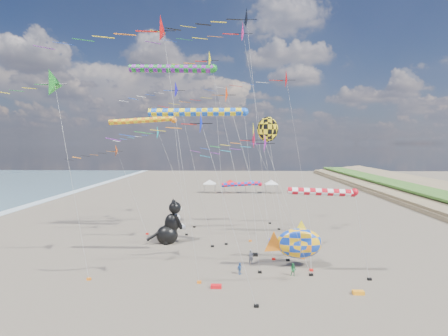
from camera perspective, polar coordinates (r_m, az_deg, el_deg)
name	(u,v)px	position (r m, az deg, el deg)	size (l,w,h in m)	color
ground	(233,311)	(27.26, 1.41, -22.24)	(260.00, 260.00, 0.00)	brown
delta_kite_0	(170,93)	(41.03, -8.87, 12.07)	(10.47, 2.08, 19.20)	#1811BA
delta_kite_1	(159,134)	(50.48, -10.56, 5.43)	(10.47, 2.12, 14.73)	#11B1BB
delta_kite_2	(221,96)	(35.97, -0.41, 11.63)	(11.35, 2.01, 18.18)	#E93807
delta_kite_3	(47,86)	(34.13, -26.96, 11.84)	(9.92, 2.48, 18.45)	#1C8924
delta_kite_4	(241,35)	(50.57, 2.74, 20.94)	(17.02, 2.99, 28.54)	#F2217A
delta_kite_5	(279,80)	(44.60, 8.96, 13.95)	(13.34, 2.56, 21.36)	#C60508
delta_kite_6	(202,127)	(25.16, -3.67, 6.69)	(9.58, 1.84, 14.54)	#071DDD
delta_kite_7	(109,153)	(48.24, -18.33, 2.27)	(10.58, 1.87, 12.07)	#F6591E
delta_kite_8	(206,60)	(43.64, -2.90, 17.23)	(12.86, 2.30, 23.51)	#FFF807
delta_kite_9	(145,37)	(31.51, -12.84, 20.19)	(13.26, 2.35, 22.39)	red
delta_kite_10	(267,146)	(31.46, 7.11, 3.58)	(8.91, 1.90, 13.11)	purple
delta_kite_11	(232,18)	(41.54, 1.33, 23.31)	(13.76, 2.63, 27.39)	black
delta_kite_12	(258,142)	(36.09, 5.58, 4.17)	(10.27, 1.99, 13.49)	red
windsock_0	(325,193)	(31.74, 16.18, -3.88)	(7.48, 0.67, 8.19)	red
windsock_1	(243,184)	(52.39, 3.14, -2.69)	(7.46, 0.63, 6.32)	red
windsock_2	(201,113)	(32.13, -3.79, 8.98)	(10.38, 0.77, 15.29)	blue
windsock_3	(145,121)	(46.65, -12.79, 7.50)	(10.07, 0.73, 15.42)	orange
windsock_4	(175,69)	(42.32, -7.94, 15.69)	(11.45, 0.95, 21.18)	#178227
angelfish_kite	(266,130)	(37.46, 6.84, 6.14)	(3.74, 3.02, 14.90)	yellow
cat_inflatable	(169,221)	(43.13, -8.90, -8.59)	(3.99, 1.99, 5.38)	black
fish_inflatable	(299,243)	(35.44, 12.07, -11.90)	(5.99, 2.62, 4.66)	#123CB6
person_adult	(251,257)	(36.07, 4.42, -14.28)	(0.54, 0.36, 1.49)	slate
child_green	(293,270)	(33.67, 11.25, -15.97)	(0.58, 0.45, 1.19)	#268543
child_blue	(240,269)	(33.54, 2.58, -16.08)	(0.63, 0.26, 1.08)	#2A58A2
kite_bag_0	(358,293)	(31.55, 21.07, -18.44)	(0.90, 0.44, 0.30)	orange
kite_bag_1	(216,286)	(30.77, -1.29, -18.76)	(0.90, 0.44, 0.30)	red
kite_bag_2	(254,255)	(38.75, 4.90, -13.91)	(0.90, 0.44, 0.30)	black
kite_bag_3	(273,240)	(44.37, 7.95, -11.60)	(0.90, 0.44, 0.30)	#152AD3
tent_row	(240,180)	(84.93, 2.71, -2.02)	(19.20, 4.20, 3.80)	silver
parked_car	(307,192)	(84.99, 13.41, -3.89)	(1.28, 3.18, 1.08)	#26262D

